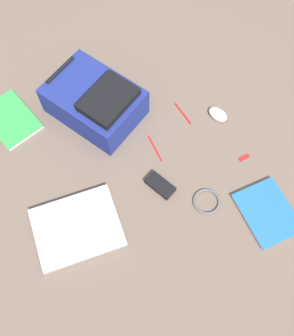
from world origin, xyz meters
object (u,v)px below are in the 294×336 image
Objects in this scene: laptop at (77,228)px; power_brick at (160,185)px; book_comic at (11,119)px; computer_mouse at (218,114)px; backpack at (96,101)px; pen_blue at (155,149)px; pen_black at (183,113)px; book_blue at (267,213)px; usb_stick at (244,157)px; cable_coil at (207,201)px.

laptop is 0.39m from power_brick.
book_comic is 3.02× the size of computer_mouse.
backpack is 0.57m from computer_mouse.
backpack is 0.35m from pen_blue.
book_comic reaches higher than pen_black.
book_blue is 1.23m from book_comic.
book_comic is 0.97m from computer_mouse.
computer_mouse is 0.72× the size of pen_black.
power_brick reaches higher than usb_stick.
book_blue is 1.00× the size of book_comic.
pen_blue is (-0.34, 0.02, -0.01)m from computer_mouse.
pen_black is at bearing 89.85° from book_blue.
backpack reaches higher than pen_blue.
pen_blue is 0.40m from usb_stick.
backpack is 3.79× the size of power_brick.
power_brick is at bearing -59.86° from book_comic.
computer_mouse is 0.45m from power_brick.
pen_blue is (0.48, 0.12, -0.01)m from laptop.
pen_blue and usb_stick have the same top height.
book_blue is 2.30× the size of power_brick.
laptop is 3.05× the size of pen_black.
computer_mouse is 0.82× the size of cable_coil.
book_comic is 0.98m from cable_coil.
pen_black reaches higher than usb_stick.
book_blue reaches higher than cable_coil.
cable_coil reaches higher than usb_stick.
computer_mouse is 0.44m from cable_coil.
backpack is 0.41m from pen_black.
computer_mouse reaches higher than pen_black.
computer_mouse reaches higher than power_brick.
book_comic is 1.09m from usb_stick.
pen_black is 0.96× the size of pen_blue.
backpack is at bearing 50.42° from laptop.
book_blue is at bearing -49.56° from power_brick.
book_comic is at bearing 121.41° from cable_coil.
backpack is 0.67m from cable_coil.
pen_blue is at bearing 112.44° from book_blue.
backpack is 9.33× the size of usb_stick.
computer_mouse reaches higher than cable_coil.
book_comic is 5.67× the size of usb_stick.
book_comic is (-0.69, 1.02, 0.00)m from book_blue.
book_comic is at bearing 124.00° from book_blue.
pen_blue is (-0.21, -0.08, -0.00)m from pen_black.
power_brick is at bearing 126.13° from cable_coil.
laptop is 0.72m from pen_black.
pen_blue is at bearing 96.12° from cable_coil.
pen_black is (0.69, 0.20, -0.01)m from laptop.
book_comic is 2.30× the size of power_brick.
book_comic is (-0.36, 0.19, -0.08)m from backpack.
backpack is at bearing 93.15° from power_brick.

